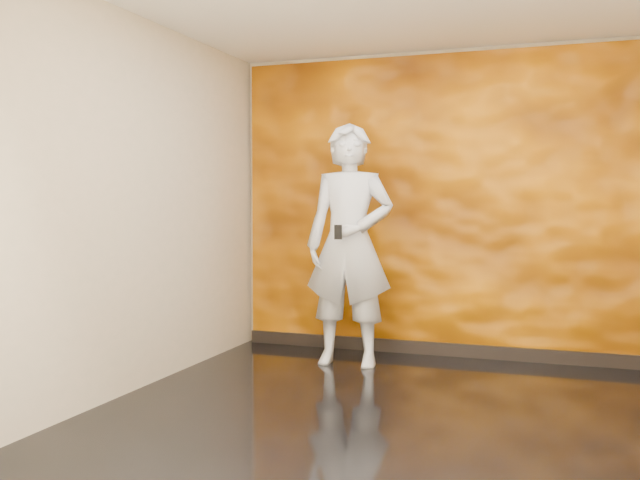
{
  "coord_description": "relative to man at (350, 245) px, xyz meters",
  "views": [
    {
      "loc": [
        1.07,
        -4.57,
        1.41
      ],
      "look_at": [
        -0.83,
        0.8,
        1.11
      ],
      "focal_mm": 40.0,
      "sensor_mm": 36.0,
      "label": 1
    }
  ],
  "objects": [
    {
      "name": "room",
      "position": [
        0.74,
        -1.3,
        0.36
      ],
      "size": [
        4.02,
        4.02,
        2.81
      ],
      "color": "black",
      "rests_on": "ground"
    },
    {
      "name": "feature_wall",
      "position": [
        0.74,
        0.66,
        0.34
      ],
      "size": [
        3.9,
        0.06,
        2.75
      ],
      "primitive_type": "cube",
      "color": "#FD8A00",
      "rests_on": "ground"
    },
    {
      "name": "baseboard",
      "position": [
        0.74,
        0.62,
        -0.98
      ],
      "size": [
        3.9,
        0.04,
        0.12
      ],
      "primitive_type": "cube",
      "color": "black",
      "rests_on": "ground"
    },
    {
      "name": "man",
      "position": [
        0.0,
        0.0,
        0.0
      ],
      "size": [
        0.79,
        0.55,
        2.09
      ],
      "primitive_type": "imported",
      "rotation": [
        0.0,
        0.0,
        0.07
      ],
      "color": "#A0A5AF",
      "rests_on": "ground"
    },
    {
      "name": "phone",
      "position": [
        -0.0,
        -0.31,
        0.12
      ],
      "size": [
        0.07,
        0.02,
        0.12
      ],
      "primitive_type": "cube",
      "rotation": [
        0.0,
        0.0,
        0.09
      ],
      "color": "black",
      "rests_on": "man"
    }
  ]
}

